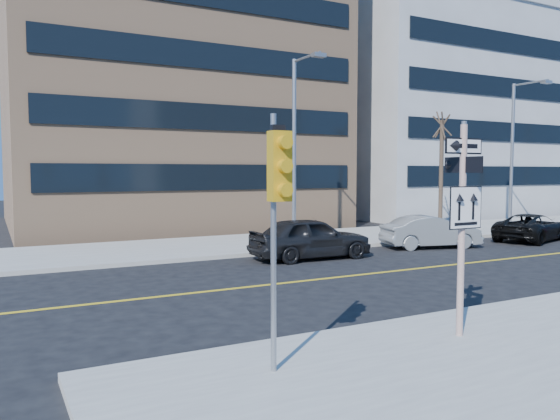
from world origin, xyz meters
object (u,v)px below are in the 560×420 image
parked_car_b (431,232)px  streetlight_a (297,138)px  sign_pole (463,216)px  parked_car_a (310,238)px  traffic_signal (278,188)px  parked_car_c (532,227)px  streetlight_b (516,145)px  street_tree_west (442,128)px

parked_car_b → streetlight_a: bearing=71.8°
sign_pole → parked_car_a: bearing=74.7°
traffic_signal → parked_car_a: bearing=56.5°
sign_pole → traffic_signal: size_ratio=1.02×
sign_pole → traffic_signal: bearing=-177.9°
traffic_signal → streetlight_a: size_ratio=0.50×
parked_car_c → streetlight_b: (3.21, 3.60, 4.11)m
sign_pole → parked_car_c: size_ratio=0.88×
traffic_signal → streetlight_b: bearing=31.4°
sign_pole → streetlight_b: size_ratio=0.51×
street_tree_west → parked_car_b: bearing=-138.4°
parked_car_c → streetlight_a: bearing=55.7°
traffic_signal → parked_car_a: traffic_signal is taller
parked_car_a → streetlight_a: size_ratio=0.58×
streetlight_b → parked_car_b: bearing=-161.0°
street_tree_west → streetlight_a: bearing=-176.5°
parked_car_b → traffic_signal: bearing=143.6°
parked_car_b → parked_car_c: bearing=-79.3°
parked_car_a → streetlight_b: 16.09m
parked_car_c → streetlight_b: 6.33m
parked_car_b → streetlight_b: size_ratio=0.53×
traffic_signal → street_tree_west: (17.00, 13.96, 2.50)m
parked_car_a → streetlight_b: streetlight_b is taller
sign_pole → parked_car_a: 10.53m
streetlight_b → parked_car_c: bearing=-131.7°
traffic_signal → parked_car_c: (18.79, 9.82, -2.39)m
parked_car_c → parked_car_a: bearing=72.4°
parked_car_c → streetlight_a: streetlight_a is taller
sign_pole → parked_car_b: (8.84, 10.11, -1.74)m
sign_pole → parked_car_a: (2.74, 10.04, -1.64)m
sign_pole → parked_car_c: sign_pole is taller
parked_car_b → parked_car_c: (5.95, -0.44, -0.05)m
sign_pole → streetlight_b: bearing=36.4°
parked_car_a → streetlight_a: (1.26, 3.24, 3.96)m
streetlight_b → street_tree_west: streetlight_b is taller
parked_car_a → street_tree_west: (10.26, 3.78, 4.73)m
parked_car_a → parked_car_c: parked_car_a is taller
traffic_signal → parked_car_c: 21.34m
parked_car_a → parked_car_b: (6.09, 0.08, -0.10)m
traffic_signal → streetlight_a: streetlight_a is taller
parked_car_b → parked_car_a: bearing=105.7°
parked_car_b → parked_car_c: size_ratio=0.91×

